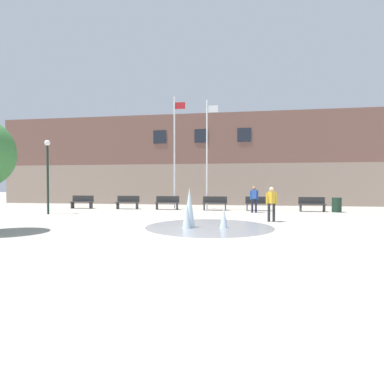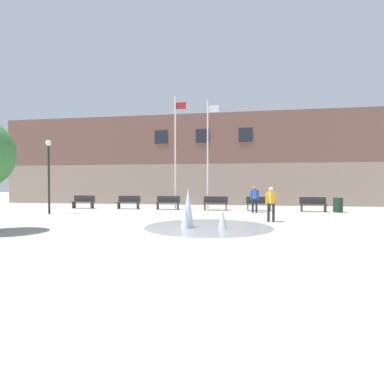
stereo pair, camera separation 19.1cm
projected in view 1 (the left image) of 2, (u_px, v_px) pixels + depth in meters
ground_plane at (135, 243)px, 8.68m from camera, size 100.00×100.00×0.00m
library_building at (205, 162)px, 27.65m from camera, size 36.00×6.05×7.57m
splash_fountain at (199, 216)px, 11.86m from camera, size 5.13×5.13×1.58m
park_bench_far_left at (82, 202)px, 21.22m from camera, size 1.60×0.44×0.91m
park_bench_left_of_flagpoles at (128, 202)px, 20.77m from camera, size 1.60×0.44×0.91m
park_bench_under_left_flagpole at (167, 202)px, 20.26m from camera, size 1.60×0.44×0.91m
park_bench_under_right_flagpole at (215, 203)px, 19.73m from camera, size 1.60×0.44×0.91m
park_bench_near_trashcan at (258, 203)px, 19.41m from camera, size 1.60×0.44×0.91m
park_bench_far_right at (312, 204)px, 18.75m from camera, size 1.60×0.44×0.91m
teen_by_trashcan at (271, 201)px, 13.65m from camera, size 0.50×0.39×1.59m
adult_near_bench at (254, 197)px, 18.02m from camera, size 0.50×0.34×1.59m
flagpole_left at (175, 150)px, 20.59m from camera, size 0.80×0.10×7.72m
flagpole_right at (207, 151)px, 20.26m from camera, size 0.80×0.10×7.42m
lamp_post_left_lane at (48, 166)px, 17.09m from camera, size 0.32×0.32×4.24m
trash_can at (337, 205)px, 18.36m from camera, size 0.56×0.56×0.90m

